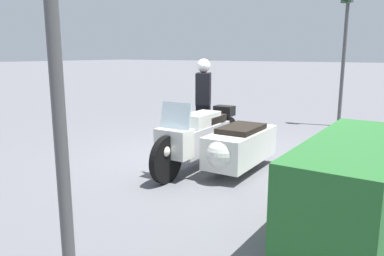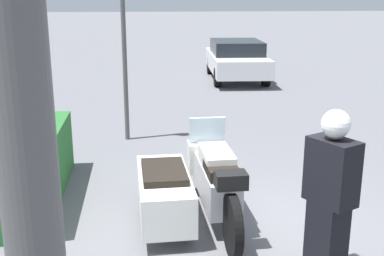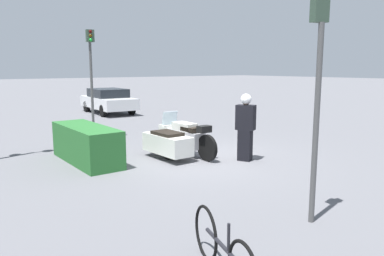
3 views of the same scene
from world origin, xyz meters
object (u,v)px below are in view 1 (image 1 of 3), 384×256
Objects in this scene: hedge_bush_curbside at (352,181)px; traffic_light_far at (345,37)px; officer_rider at (203,99)px; police_motorcycle at (220,142)px.

traffic_light_far is at bearing -166.27° from hedge_bush_curbside.
officer_rider is 4.23m from hedge_bush_curbside.
traffic_light_far is at bearing 33.35° from officer_rider.
traffic_light_far reaches higher than hedge_bush_curbside.
hedge_bush_curbside is 0.78× the size of traffic_light_far.
officer_rider is at bearing -15.87° from traffic_light_far.
traffic_light_far reaches higher than police_motorcycle.
police_motorcycle is 1.51× the size of officer_rider.
traffic_light_far is (-3.53, 2.02, 1.37)m from officer_rider.
officer_rider is 0.65× the size of hedge_bush_curbside.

